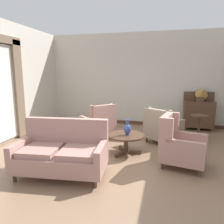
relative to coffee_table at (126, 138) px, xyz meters
The scene contains 13 objects.
ground 0.50m from the coffee_table, 112.43° to the right, with size 9.15×9.15×0.00m, color #896B51.
wall_back 3.22m from the coffee_table, 92.43° to the left, with size 6.63×0.08×3.25m, color beige.
wall_left 3.65m from the coffee_table, 168.61° to the left, with size 0.08×4.58×3.25m, color beige.
baseboard_back 2.93m from the coffee_table, 92.47° to the left, with size 6.47×0.03×0.12m, color #4C3323.
coffee_table is the anchor object (origin of this frame).
porcelain_vase 0.24m from the coffee_table, 37.59° to the right, with size 0.17×0.17×0.37m.
settee 1.62m from the coffee_table, 126.99° to the right, with size 1.72×1.02×1.00m.
armchair_near_window 1.23m from the coffee_table, 19.71° to the right, with size 0.98×0.90×1.04m.
armchair_far_left 1.38m from the coffee_table, 134.04° to the left, with size 1.16×1.14×1.01m.
armchair_foreground_right 1.30m from the coffee_table, 51.68° to the left, with size 1.11×1.14×0.95m.
side_table 2.25m from the coffee_table, 37.62° to the left, with size 0.45×0.45×0.74m.
sideboard 3.30m from the coffee_table, 54.03° to the left, with size 0.95×0.42×1.25m.
gramophone 3.37m from the coffee_table, 52.30° to the left, with size 0.41×0.52×0.58m.
Camera 1 is at (0.96, -4.39, 1.87)m, focal length 34.10 mm.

